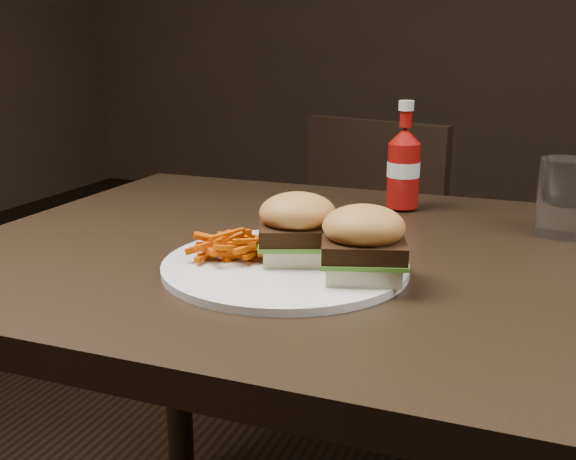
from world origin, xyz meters
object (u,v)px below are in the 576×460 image
(dining_table, at_px, (380,267))
(ketchup_bottle, at_px, (403,175))
(tumbler, at_px, (564,199))
(plate, at_px, (285,266))
(chair_far, at_px, (405,272))

(dining_table, height_order, ketchup_bottle, ketchup_bottle)
(tumbler, bearing_deg, dining_table, -140.50)
(dining_table, height_order, tumbler, tumbler)
(dining_table, bearing_deg, tumbler, 39.50)
(dining_table, relative_size, ketchup_bottle, 10.88)
(plate, relative_size, tumbler, 2.61)
(dining_table, relative_size, chair_far, 3.03)
(dining_table, xyz_separation_m, tumbler, (0.23, 0.19, 0.08))
(ketchup_bottle, height_order, tumbler, same)
(plate, xyz_separation_m, ketchup_bottle, (0.07, 0.37, 0.06))
(dining_table, xyz_separation_m, plate, (-0.10, -0.11, 0.03))
(chair_far, relative_size, tumbler, 3.28)
(dining_table, distance_m, plate, 0.15)
(dining_table, bearing_deg, plate, -131.69)
(ketchup_bottle, bearing_deg, tumbler, -15.76)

